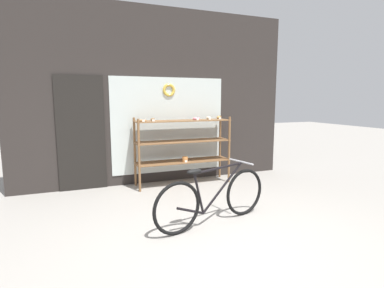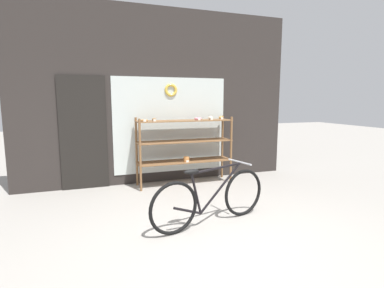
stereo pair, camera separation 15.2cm
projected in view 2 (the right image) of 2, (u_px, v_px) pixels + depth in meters
name	position (u px, v px, depth m)	size (l,w,h in m)	color
ground_plane	(220.00, 243.00, 3.50)	(30.00, 30.00, 0.00)	gray
storefront_facade	(159.00, 99.00, 5.95)	(5.53, 0.13, 3.44)	#2D2826
display_case	(185.00, 142.00, 5.86)	(1.87, 0.46, 1.34)	brown
bicycle	(211.00, 198.00, 3.98)	(1.79, 0.58, 0.81)	black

